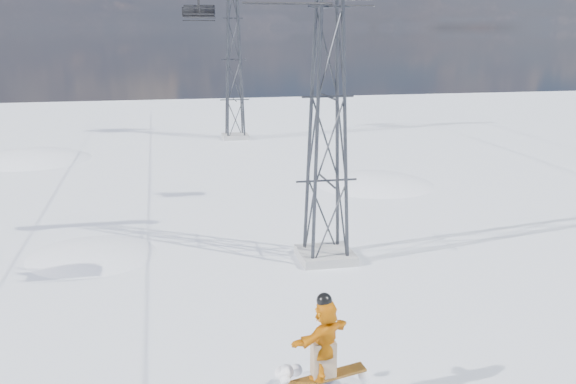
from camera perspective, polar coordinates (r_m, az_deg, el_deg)
The scene contains 5 objects.
snow_terrain at distance 37.28m, azimuth -10.87°, elevation -13.38°, with size 39.00×37.00×22.00m.
lift_tower_near at distance 20.65m, azimuth 3.56°, elevation 8.38°, with size 5.20×1.80×11.43m.
lift_tower_far at distance 45.20m, azimuth -4.84°, elevation 11.61°, with size 5.20×1.80×11.43m.
lift_chair_far at distance 46.68m, azimuth -7.97°, elevation 15.49°, with size 2.24×0.64×2.78m.
lift_chair_extra at distance 45.56m, azimuth -7.88°, elevation 15.69°, with size 2.11×0.61×2.61m.
Camera 1 is at (-4.55, -11.83, 7.62)m, focal length 40.00 mm.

